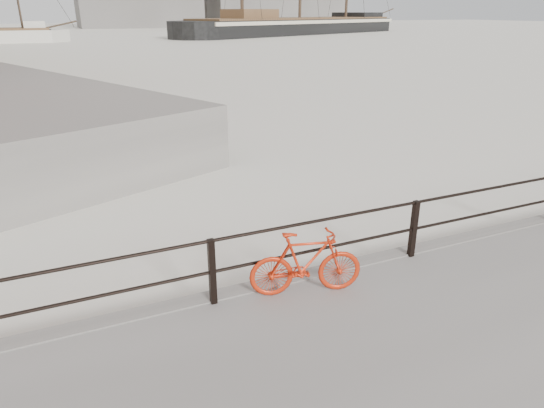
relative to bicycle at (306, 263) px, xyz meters
name	(u,v)px	position (x,y,z in m)	size (l,w,h in m)	color
ground	(403,270)	(2.18, 0.45, -0.85)	(400.00, 400.00, 0.00)	white
guardrail	(413,229)	(2.18, 0.30, 0.00)	(28.00, 0.10, 1.00)	black
bicycle	(306,263)	(0.00, 0.00, 0.00)	(1.65, 0.25, 0.99)	red
barque_black	(299,34)	(43.41, 84.94, -0.85)	(67.71, 22.16, 37.77)	black
industrial_east	(308,2)	(80.18, 150.45, 6.15)	(20.00, 16.00, 14.00)	gray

